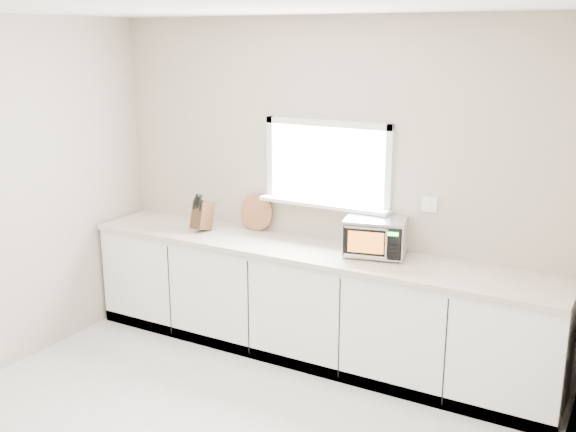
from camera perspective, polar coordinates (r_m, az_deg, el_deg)
The scene contains 7 objects.
back_wall at distance 5.46m, azimuth 3.42°, elevation 2.52°, with size 4.00×0.17×2.70m.
cabinets at distance 5.48m, azimuth 1.89°, elevation -7.53°, with size 3.92×0.60×0.88m, color white.
countertop at distance 5.31m, azimuth 1.88°, elevation -2.98°, with size 3.92×0.64×0.04m, color beige.
microwave at distance 5.15m, azimuth 7.43°, elevation -1.68°, with size 0.52×0.45×0.29m.
knife_block at distance 5.79m, azimuth -7.26°, elevation 0.10°, with size 0.11×0.23×0.33m.
cutting_board at distance 5.78m, azimuth -2.68°, elevation 0.32°, with size 0.31×0.31×0.02m, color #A46F3F.
coffee_grinder at distance 5.14m, azimuth 6.69°, elevation -2.41°, with size 0.11×0.11×0.19m.
Camera 1 is at (2.33, -2.80, 2.53)m, focal length 42.00 mm.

